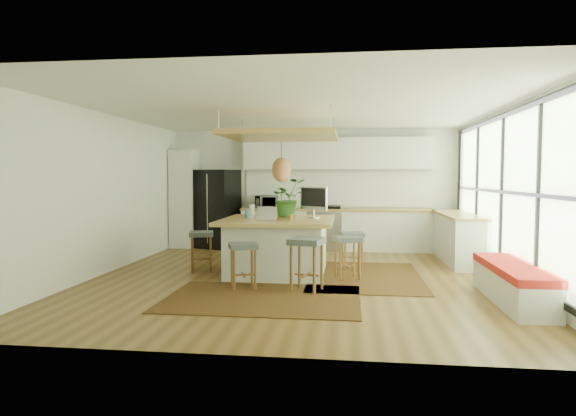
# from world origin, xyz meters

# --- Properties ---
(floor) EXTENTS (7.00, 7.00, 0.00)m
(floor) POSITION_xyz_m (0.00, 0.00, 0.00)
(floor) COLOR #573A18
(floor) RESTS_ON ground
(ceiling) EXTENTS (7.00, 7.00, 0.00)m
(ceiling) POSITION_xyz_m (0.00, 0.00, 2.70)
(ceiling) COLOR white
(ceiling) RESTS_ON ground
(wall_back) EXTENTS (6.50, 0.00, 6.50)m
(wall_back) POSITION_xyz_m (0.00, 3.50, 1.35)
(wall_back) COLOR silver
(wall_back) RESTS_ON ground
(wall_front) EXTENTS (6.50, 0.00, 6.50)m
(wall_front) POSITION_xyz_m (0.00, -3.50, 1.35)
(wall_front) COLOR silver
(wall_front) RESTS_ON ground
(wall_left) EXTENTS (0.00, 7.00, 7.00)m
(wall_left) POSITION_xyz_m (-3.25, 0.00, 1.35)
(wall_left) COLOR silver
(wall_left) RESTS_ON ground
(wall_right) EXTENTS (0.00, 7.00, 7.00)m
(wall_right) POSITION_xyz_m (3.25, 0.00, 1.35)
(wall_right) COLOR silver
(wall_right) RESTS_ON ground
(window_wall) EXTENTS (0.10, 6.20, 2.60)m
(window_wall) POSITION_xyz_m (3.22, 0.00, 1.40)
(window_wall) COLOR black
(window_wall) RESTS_ON wall_right
(pantry) EXTENTS (0.55, 0.60, 2.25)m
(pantry) POSITION_xyz_m (-2.95, 3.18, 1.12)
(pantry) COLOR silver
(pantry) RESTS_ON floor
(back_counter_base) EXTENTS (4.20, 0.60, 0.88)m
(back_counter_base) POSITION_xyz_m (0.55, 3.18, 0.44)
(back_counter_base) COLOR silver
(back_counter_base) RESTS_ON floor
(back_counter_top) EXTENTS (4.24, 0.64, 0.05)m
(back_counter_top) POSITION_xyz_m (0.55, 3.18, 0.90)
(back_counter_top) COLOR olive
(back_counter_top) RESTS_ON back_counter_base
(backsplash) EXTENTS (4.20, 0.02, 0.80)m
(backsplash) POSITION_xyz_m (0.55, 3.48, 1.35)
(backsplash) COLOR white
(backsplash) RESTS_ON wall_back
(upper_cabinets) EXTENTS (4.20, 0.34, 0.70)m
(upper_cabinets) POSITION_xyz_m (0.55, 3.32, 2.15)
(upper_cabinets) COLOR silver
(upper_cabinets) RESTS_ON wall_back
(range) EXTENTS (0.76, 0.62, 1.00)m
(range) POSITION_xyz_m (0.30, 3.18, 0.50)
(range) COLOR #A5A5AA
(range) RESTS_ON floor
(right_counter_base) EXTENTS (0.60, 2.50, 0.88)m
(right_counter_base) POSITION_xyz_m (2.93, 2.00, 0.44)
(right_counter_base) COLOR silver
(right_counter_base) RESTS_ON floor
(right_counter_top) EXTENTS (0.64, 2.54, 0.05)m
(right_counter_top) POSITION_xyz_m (2.93, 2.00, 0.90)
(right_counter_top) COLOR olive
(right_counter_top) RESTS_ON right_counter_base
(window_bench) EXTENTS (0.52, 2.00, 0.50)m
(window_bench) POSITION_xyz_m (2.95, -1.20, 0.25)
(window_bench) COLOR silver
(window_bench) RESTS_ON floor
(ceiling_panel) EXTENTS (1.86, 1.86, 0.80)m
(ceiling_panel) POSITION_xyz_m (-0.30, 0.40, 2.05)
(ceiling_panel) COLOR olive
(ceiling_panel) RESTS_ON ceiling
(rug_near) EXTENTS (2.60, 1.80, 0.01)m
(rug_near) POSITION_xyz_m (-0.31, -1.40, 0.01)
(rug_near) COLOR black
(rug_near) RESTS_ON floor
(rug_right) EXTENTS (1.80, 2.60, 0.01)m
(rug_right) POSITION_xyz_m (1.10, 0.25, 0.01)
(rug_right) COLOR black
(rug_right) RESTS_ON floor
(fridge) EXTENTS (1.08, 0.96, 1.79)m
(fridge) POSITION_xyz_m (-2.18, 3.17, 0.93)
(fridge) COLOR black
(fridge) RESTS_ON floor
(island) EXTENTS (1.85, 1.85, 0.93)m
(island) POSITION_xyz_m (-0.35, 0.33, 0.47)
(island) COLOR olive
(island) RESTS_ON floor
(stool_near_left) EXTENTS (0.50, 0.50, 0.67)m
(stool_near_left) POSITION_xyz_m (-0.69, -0.86, 0.35)
(stool_near_left) COLOR #42494A
(stool_near_left) RESTS_ON floor
(stool_near_right) EXTENTS (0.55, 0.55, 0.76)m
(stool_near_right) POSITION_xyz_m (0.24, -0.89, 0.35)
(stool_near_right) COLOR #42494A
(stool_near_right) RESTS_ON floor
(stool_right_front) EXTENTS (0.50, 0.50, 0.68)m
(stool_right_front) POSITION_xyz_m (0.81, 0.01, 0.35)
(stool_right_front) COLOR #42494A
(stool_right_front) RESTS_ON floor
(stool_right_back) EXTENTS (0.45, 0.45, 0.65)m
(stool_right_back) POSITION_xyz_m (0.90, 0.89, 0.35)
(stool_right_back) COLOR #42494A
(stool_right_back) RESTS_ON floor
(stool_left_side) EXTENTS (0.51, 0.51, 0.69)m
(stool_left_side) POSITION_xyz_m (-1.69, 0.37, 0.35)
(stool_left_side) COLOR #42494A
(stool_left_side) RESTS_ON floor
(laptop) EXTENTS (0.34, 0.35, 0.23)m
(laptop) POSITION_xyz_m (-0.48, -0.04, 1.05)
(laptop) COLOR #A5A5AA
(laptop) RESTS_ON island
(monitor) EXTENTS (0.59, 0.51, 0.54)m
(monitor) POSITION_xyz_m (0.23, 0.58, 1.19)
(monitor) COLOR #A5A5AA
(monitor) RESTS_ON island
(microwave) EXTENTS (0.56, 0.38, 0.35)m
(microwave) POSITION_xyz_m (-1.02, 3.17, 1.10)
(microwave) COLOR #A5A5AA
(microwave) RESTS_ON back_counter_top
(island_plant) EXTENTS (0.89, 0.90, 0.52)m
(island_plant) POSITION_xyz_m (-0.25, 0.79, 1.19)
(island_plant) COLOR #1E4C19
(island_plant) RESTS_ON island
(island_bowl) EXTENTS (0.28, 0.28, 0.06)m
(island_bowl) POSITION_xyz_m (-0.88, 0.64, 0.96)
(island_bowl) COLOR white
(island_bowl) RESTS_ON island
(island_bottle_0) EXTENTS (0.07, 0.07, 0.19)m
(island_bottle_0) POSITION_xyz_m (-0.90, 0.43, 1.03)
(island_bottle_0) COLOR teal
(island_bottle_0) RESTS_ON island
(island_bottle_1) EXTENTS (0.07, 0.07, 0.19)m
(island_bottle_1) POSITION_xyz_m (-0.75, 0.18, 1.03)
(island_bottle_1) COLOR white
(island_bottle_1) RESTS_ON island
(island_bottle_2) EXTENTS (0.07, 0.07, 0.19)m
(island_bottle_2) POSITION_xyz_m (-0.10, 0.03, 1.03)
(island_bottle_2) COLOR olive
(island_bottle_2) RESTS_ON island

